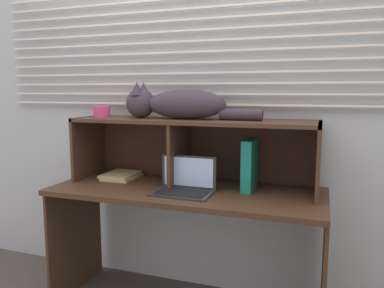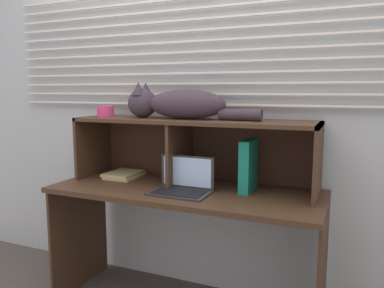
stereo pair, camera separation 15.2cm
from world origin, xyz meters
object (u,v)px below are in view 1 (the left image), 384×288
laptop (184,185)px  binder_upright (249,165)px  small_basket (102,112)px  cat (175,104)px  book_stack (121,176)px

laptop → binder_upright: size_ratio=1.12×
binder_upright → small_basket: size_ratio=2.66×
cat → book_stack: cat is taller
binder_upright → small_basket: 1.00m
laptop → small_basket: bearing=163.9°
small_basket → binder_upright: bearing=0.0°
small_basket → book_stack: bearing=3.1°
book_stack → binder_upright: bearing=-0.5°
binder_upright → small_basket: bearing=180.0°
laptop → small_basket: 0.77m
cat → small_basket: 0.51m
binder_upright → book_stack: 0.85m
cat → small_basket: (-0.51, -0.00, -0.06)m
cat → binder_upright: size_ratio=2.89×
laptop → small_basket: (-0.64, 0.18, 0.39)m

